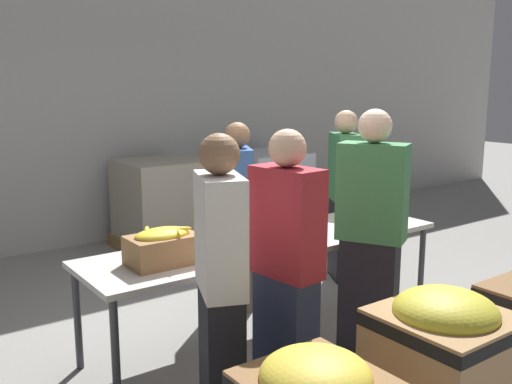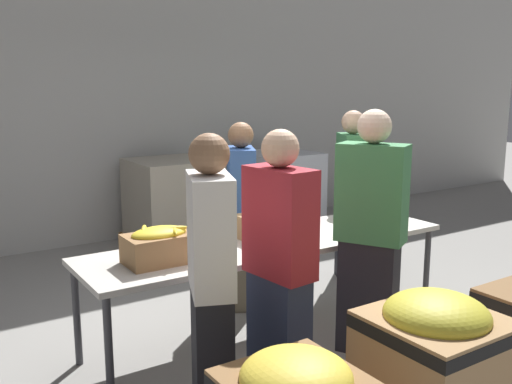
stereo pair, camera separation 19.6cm
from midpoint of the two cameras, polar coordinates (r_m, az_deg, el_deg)
name	(u,v)px [view 2 (the right image)]	position (r m, az deg, el deg)	size (l,w,h in m)	color
ground_plane	(270,334)	(4.58, 2.71, -13.99)	(30.00, 30.00, 0.00)	gray
wall_back	(112,77)	(7.15, -13.42, 11.16)	(16.00, 0.08, 4.00)	#B7B7B2
sorting_table	(271,246)	(4.33, 2.80, -5.44)	(2.89, 0.78, 0.76)	beige
banana_box_0	(160,245)	(3.79, -8.16, -5.25)	(0.45, 0.32, 0.25)	olive
banana_box_1	(270,223)	(4.37, 2.72, -3.10)	(0.49, 0.34, 0.24)	tan
banana_box_2	(371,211)	(4.87, 12.59, -1.85)	(0.40, 0.32, 0.25)	#A37A4C
volunteer_0	(211,284)	(3.20, -2.74, -9.17)	(0.37, 0.50, 1.66)	black
volunteer_1	(370,235)	(4.11, 12.70, -4.27)	(0.43, 0.52, 1.75)	black
volunteer_2	(351,197)	(5.62, 10.46, -0.55)	(0.41, 0.50, 1.67)	black
volunteer_3	(279,269)	(3.44, 3.99, -7.71)	(0.27, 0.47, 1.66)	#2D3856
volunteer_4	(241,217)	(4.87, -0.34, -2.50)	(0.39, 0.48, 1.60)	#6B604C
donation_bin_1	(433,365)	(3.32, 18.99, -16.10)	(0.65, 0.65, 0.85)	tan
pallet_stack_0	(278,192)	(7.59, 2.92, 0.05)	(1.01, 1.01, 1.03)	olive
pallet_stack_1	(173,204)	(6.81, -7.52, -1.21)	(1.01, 1.01, 1.05)	olive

